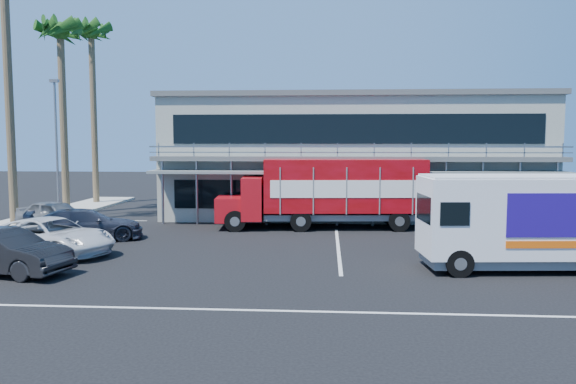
{
  "coord_description": "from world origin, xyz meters",
  "views": [
    {
      "loc": [
        1.49,
        -20.69,
        4.58
      ],
      "look_at": [
        -0.22,
        4.0,
        2.3
      ],
      "focal_mm": 35.0,
      "sensor_mm": 36.0,
      "label": 1
    }
  ],
  "objects": [
    {
      "name": "parked_car_e",
      "position": [
        -12.5,
        7.2,
        0.74
      ],
      "size": [
        4.69,
        3.07,
        1.49
      ],
      "primitive_type": "imported",
      "rotation": [
        0.0,
        0.0,
        1.24
      ],
      "color": "slate",
      "rests_on": "ground"
    },
    {
      "name": "red_truck",
      "position": [
        1.65,
        8.44,
        1.99
      ],
      "size": [
        10.9,
        3.33,
        3.62
      ],
      "rotation": [
        0.0,
        0.0,
        0.08
      ],
      "color": "#AB0D15",
      "rests_on": "ground"
    },
    {
      "name": "parked_car_d",
      "position": [
        -9.5,
        4.0,
        0.73
      ],
      "size": [
        5.45,
        3.87,
        1.47
      ],
      "primitive_type": "imported",
      "rotation": [
        0.0,
        0.0,
        1.97
      ],
      "color": "#2B2E3A",
      "rests_on": "ground"
    },
    {
      "name": "palm_e",
      "position": [
        -14.7,
        13.0,
        10.57
      ],
      "size": [
        2.8,
        2.8,
        12.25
      ],
      "color": "brown",
      "rests_on": "ground"
    },
    {
      "name": "light_pole_far",
      "position": [
        -14.2,
        11.0,
        4.5
      ],
      "size": [
        0.5,
        0.25,
        8.09
      ],
      "color": "gray",
      "rests_on": "ground"
    },
    {
      "name": "palm_f",
      "position": [
        -15.1,
        18.5,
        11.47
      ],
      "size": [
        2.8,
        2.8,
        13.25
      ],
      "color": "brown",
      "rests_on": "ground"
    },
    {
      "name": "white_van",
      "position": [
        8.31,
        -0.61,
        1.78
      ],
      "size": [
        7.04,
        2.9,
        3.36
      ],
      "rotation": [
        0.0,
        0.0,
        0.08
      ],
      "color": "white",
      "rests_on": "ground"
    },
    {
      "name": "building",
      "position": [
        3.0,
        14.94,
        3.66
      ],
      "size": [
        22.4,
        12.0,
        7.3
      ],
      "color": "gray",
      "rests_on": "ground"
    },
    {
      "name": "parked_car_c",
      "position": [
        -9.5,
        0.8,
        0.74
      ],
      "size": [
        5.89,
        4.19,
        1.49
      ],
      "primitive_type": "imported",
      "rotation": [
        0.0,
        0.0,
        1.21
      ],
      "color": "silver",
      "rests_on": "ground"
    },
    {
      "name": "parked_car_b",
      "position": [
        -9.5,
        -2.5,
        0.77
      ],
      "size": [
        4.94,
        2.68,
        1.54
      ],
      "primitive_type": "imported",
      "rotation": [
        0.0,
        0.0,
        1.34
      ],
      "color": "black",
      "rests_on": "ground"
    },
    {
      "name": "ground",
      "position": [
        0.0,
        0.0,
        0.0
      ],
      "size": [
        120.0,
        120.0,
        0.0
      ],
      "primitive_type": "plane",
      "color": "black",
      "rests_on": "ground"
    }
  ]
}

